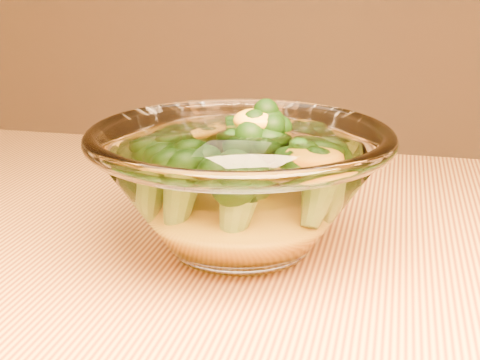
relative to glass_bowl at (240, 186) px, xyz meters
name	(u,v)px	position (x,y,z in m)	size (l,w,h in m)	color
glass_bowl	(240,186)	(0.00, 0.00, 0.00)	(0.24, 0.24, 0.11)	white
cheese_sauce	(240,213)	(0.00, 0.00, -0.02)	(0.12, 0.12, 0.03)	yellow
broccoli_heap	(239,164)	(0.00, 0.01, 0.02)	(0.15, 0.15, 0.08)	black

